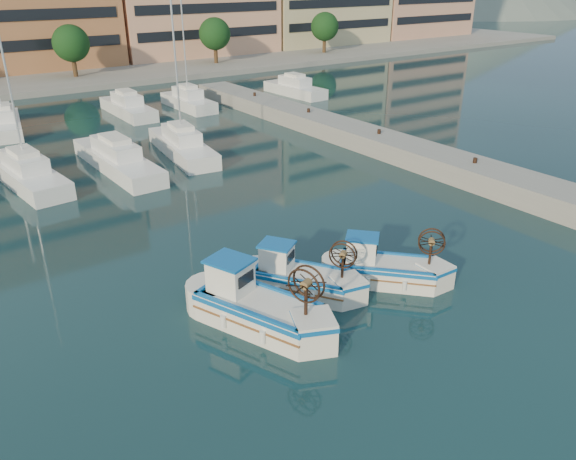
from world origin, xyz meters
name	(u,v)px	position (x,y,z in m)	size (l,w,h in m)	color
ground	(386,290)	(0.00, 0.00, 0.00)	(300.00, 300.00, 0.00)	#173A3D
quay	(447,164)	(13.00, 8.00, 0.60)	(3.00, 60.00, 1.20)	gray
hill_east	(458,12)	(140.00, 110.00, 0.00)	(160.00, 160.00, 50.00)	slate
yacht_marina	(80,139)	(-3.57, 27.21, 0.53)	(41.19, 23.27, 11.50)	white
fishing_boat_a	(256,306)	(-5.44, 0.89, 0.81)	(3.42, 4.87, 2.94)	silver
fishing_boat_b	(299,277)	(-2.87, 1.85, 0.68)	(3.44, 4.04, 2.47)	silver
fishing_boat_c	(384,267)	(0.34, 0.51, 0.69)	(3.79, 3.88, 2.49)	silver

